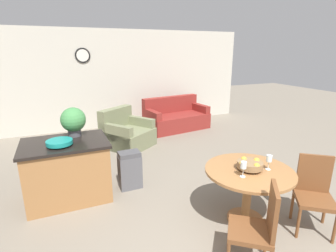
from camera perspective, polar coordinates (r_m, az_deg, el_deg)
The scene contains 13 objects.
wall_back at distance 7.60m, azimuth -11.88°, elevation 9.90°, with size 8.00×0.09×2.70m.
dining_table at distance 3.51m, azimuth 17.09°, elevation -11.48°, with size 1.10×1.10×0.72m.
dining_chair_near_left at distance 2.88m, azimuth 19.13°, elevation -19.73°, with size 0.59×0.59×0.93m.
dining_chair_near_right at distance 3.74m, azimuth 29.23°, elevation -12.20°, with size 0.59×0.59×0.93m.
fruit_bowl at distance 3.41m, azimuth 17.40°, elevation -7.98°, with size 0.31×0.31×0.13m.
wine_glass_left at distance 3.18m, azimuth 16.12°, elevation -8.32°, with size 0.07×0.07×0.19m.
wine_glass_right at distance 3.47m, azimuth 21.14°, elevation -6.73°, with size 0.07×0.07×0.19m.
kitchen_island at distance 4.18m, azimuth -21.00°, elevation -8.95°, with size 1.19×0.87×0.89m.
teal_bowl at distance 3.87m, azimuth -22.57°, elevation -3.31°, with size 0.35×0.35×0.08m.
potted_plant at distance 4.18m, azimuth -19.92°, elevation 1.11°, with size 0.37×0.37×0.44m.
trash_bin at distance 4.29m, azimuth -8.30°, elevation -9.45°, with size 0.35×0.24×0.61m.
couch at distance 7.38m, azimuth 1.69°, elevation 1.71°, with size 1.83×1.11×0.87m.
armchair at distance 6.11m, azimuth -9.04°, elevation -1.67°, with size 1.31×1.31×0.86m.
Camera 1 is at (-1.51, -1.45, 2.16)m, focal length 28.00 mm.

